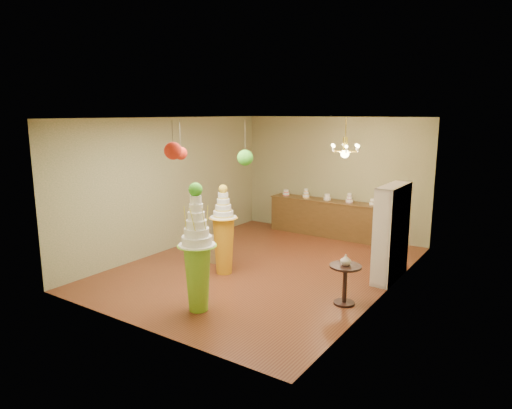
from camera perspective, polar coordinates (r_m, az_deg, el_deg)
The scene contains 17 objects.
floor at distance 9.40m, azimuth 0.92°, elevation -7.83°, with size 6.50×6.50×0.00m, color #602E1A.
ceiling at distance 8.88m, azimuth 0.98°, elevation 10.77°, with size 6.50×6.50×0.00m, color white.
wall_back at distance 11.85m, azimuth 9.53°, elevation 3.50°, with size 5.00×0.04×3.00m, color gray.
wall_front at distance 6.59m, azimuth -14.61°, elevation -3.01°, with size 5.00×0.04×3.00m, color gray.
wall_left at distance 10.57m, azimuth -10.52°, elevation 2.52°, with size 0.04×6.50×3.00m, color gray.
wall_right at distance 7.97m, azimuth 16.22°, elevation -0.62°, with size 0.04×6.50×3.00m, color gray.
pedestal_green at distance 7.25m, azimuth -7.34°, elevation -7.04°, with size 0.73×0.73×2.06m.
pedestal_orange at distance 8.89m, azimuth -4.06°, elevation -4.20°, with size 0.62×0.62×1.76m.
burlap_riser at distance 9.87m, azimuth -5.38°, elevation -5.50°, with size 0.52×0.52×0.47m, color #917A4F.
sideboard at distance 11.78m, azimuth 8.80°, elevation -1.57°, with size 3.04×0.54×1.16m.
shelving_unit at distance 8.90m, azimuth 16.60°, elevation -3.37°, with size 0.33×1.20×1.80m.
round_table at distance 7.68m, azimuth 11.07°, elevation -9.13°, with size 0.68×0.68×0.67m.
vase at distance 7.57m, azimuth 11.16°, elevation -6.81°, with size 0.17×0.17×0.18m, color beige.
pom_red_left at distance 6.71m, azimuth -10.33°, elevation 6.62°, with size 0.26×0.26×0.57m.
pom_green_mid at distance 7.82m, azimuth -1.37°, elevation 5.87°, with size 0.27×0.27×0.79m.
pom_red_right at distance 7.24m, azimuth -9.40°, elevation 6.34°, with size 0.20×0.20×0.63m.
chandelier at distance 9.82m, azimuth 11.06°, elevation 6.55°, with size 0.69×0.69×0.85m.
Camera 1 is at (4.82, -7.46, 3.10)m, focal length 32.00 mm.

